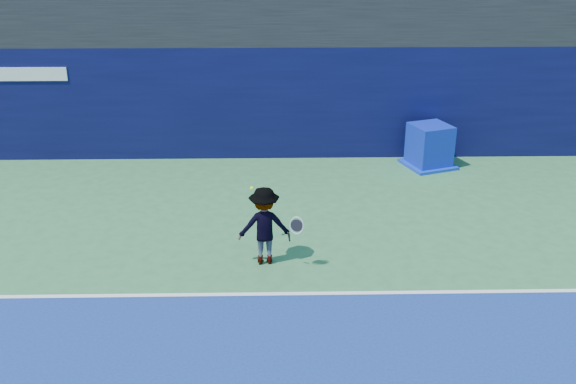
# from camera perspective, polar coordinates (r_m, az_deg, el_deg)

# --- Properties ---
(baseline) EXTENTS (24.00, 0.10, 0.01)m
(baseline) POSITION_cam_1_polar(r_m,az_deg,el_deg) (11.26, -4.22, -9.05)
(baseline) COLOR white
(baseline) RESTS_ON ground
(stadium_band) EXTENTS (36.00, 3.00, 1.20)m
(stadium_band) POSITION_cam_1_polar(r_m,az_deg,el_deg) (18.22, -3.24, 15.36)
(stadium_band) COLOR black
(stadium_band) RESTS_ON back_wall_assembly
(back_wall_assembly) EXTENTS (36.00, 1.03, 3.00)m
(back_wall_assembly) POSITION_cam_1_polar(r_m,az_deg,el_deg) (17.63, -3.21, 8.16)
(back_wall_assembly) COLOR #090B35
(back_wall_assembly) RESTS_ON ground
(equipment_cart) EXTENTS (1.50, 1.50, 1.12)m
(equipment_cart) POSITION_cam_1_polar(r_m,az_deg,el_deg) (17.25, 12.46, 3.89)
(equipment_cart) COLOR #0C1EA8
(equipment_cart) RESTS_ON ground
(tennis_player) EXTENTS (1.24, 0.70, 1.51)m
(tennis_player) POSITION_cam_1_polar(r_m,az_deg,el_deg) (11.91, -2.11, -3.02)
(tennis_player) COLOR white
(tennis_player) RESTS_ON ground
(tennis_ball) EXTENTS (0.07, 0.07, 0.07)m
(tennis_ball) POSITION_cam_1_polar(r_m,az_deg,el_deg) (12.48, -3.23, 0.34)
(tennis_ball) COLOR #E6FA1B
(tennis_ball) RESTS_ON ground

